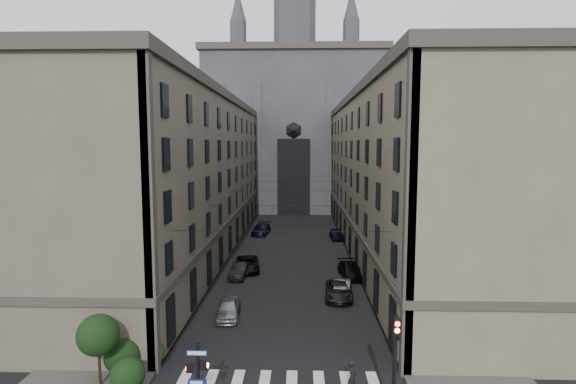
# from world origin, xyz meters

# --- Properties ---
(sidewalk_left) EXTENTS (7.00, 80.00, 0.15)m
(sidewalk_left) POSITION_xyz_m (-10.50, 36.00, 0.07)
(sidewalk_left) COLOR #383533
(sidewalk_left) RESTS_ON ground
(sidewalk_right) EXTENTS (7.00, 80.00, 0.15)m
(sidewalk_right) POSITION_xyz_m (10.50, 36.00, 0.07)
(sidewalk_right) COLOR #383533
(sidewalk_right) RESTS_ON ground
(building_left) EXTENTS (13.60, 60.60, 18.85)m
(building_left) POSITION_xyz_m (-13.44, 36.00, 9.34)
(building_left) COLOR #4E483B
(building_left) RESTS_ON ground
(building_right) EXTENTS (13.60, 60.60, 18.85)m
(building_right) POSITION_xyz_m (13.44, 36.00, 9.34)
(building_right) COLOR brown
(building_right) RESTS_ON ground
(gothic_tower) EXTENTS (35.00, 23.00, 58.00)m
(gothic_tower) POSITION_xyz_m (0.00, 74.96, 17.80)
(gothic_tower) COLOR #2D2D33
(gothic_tower) RESTS_ON ground
(pedestrian_signal_left) EXTENTS (1.02, 0.38, 4.00)m
(pedestrian_signal_left) POSITION_xyz_m (-3.51, 1.50, 2.32)
(pedestrian_signal_left) COLOR black
(pedestrian_signal_left) RESTS_ON ground
(traffic_light_right) EXTENTS (0.34, 0.50, 5.20)m
(traffic_light_right) POSITION_xyz_m (5.60, 1.92, 3.29)
(traffic_light_right) COLOR black
(traffic_light_right) RESTS_ON ground
(shrub_cluster) EXTENTS (3.90, 4.40, 3.90)m
(shrub_cluster) POSITION_xyz_m (-8.72, 5.01, 1.80)
(shrub_cluster) COLOR black
(shrub_cluster) RESTS_ON sidewalk_left
(tram_wires) EXTENTS (14.00, 60.00, 0.43)m
(tram_wires) POSITION_xyz_m (0.00, 35.63, 7.25)
(tram_wires) COLOR black
(tram_wires) RESTS_ON ground
(car_left_near) EXTENTS (1.99, 4.20, 1.39)m
(car_left_near) POSITION_xyz_m (-4.20, 14.47, 0.69)
(car_left_near) COLOR gray
(car_left_near) RESTS_ON ground
(car_left_midnear) EXTENTS (1.71, 4.29, 1.39)m
(car_left_midnear) POSITION_xyz_m (-4.75, 24.71, 0.69)
(car_left_midnear) COLOR black
(car_left_midnear) RESTS_ON ground
(car_left_midfar) EXTENTS (3.01, 5.37, 1.42)m
(car_left_midfar) POSITION_xyz_m (-4.22, 27.03, 0.71)
(car_left_midfar) COLOR black
(car_left_midfar) RESTS_ON ground
(car_left_far) EXTENTS (2.81, 5.52, 1.53)m
(car_left_far) POSITION_xyz_m (-4.45, 45.87, 0.77)
(car_left_far) COLOR black
(car_left_far) RESTS_ON ground
(car_right_near) EXTENTS (1.89, 4.17, 1.33)m
(car_right_near) POSITION_xyz_m (4.81, 19.54, 0.66)
(car_right_near) COLOR slate
(car_right_near) RESTS_ON ground
(car_right_midnear) EXTENTS (2.60, 5.04, 1.36)m
(car_right_midnear) POSITION_xyz_m (4.49, 18.89, 0.68)
(car_right_midnear) COLOR black
(car_right_midnear) RESTS_ON ground
(car_right_midfar) EXTENTS (2.60, 5.03, 1.39)m
(car_right_midfar) POSITION_xyz_m (6.20, 25.07, 0.70)
(car_right_midfar) COLOR black
(car_right_midfar) RESTS_ON ground
(car_right_far) EXTENTS (1.93, 4.30, 1.43)m
(car_right_far) POSITION_xyz_m (6.20, 42.74, 0.72)
(car_right_far) COLOR black
(car_right_far) RESTS_ON ground
(pedestrian) EXTENTS (0.56, 0.74, 1.85)m
(pedestrian) POSITION_xyz_m (3.92, 4.23, 0.92)
(pedestrian) COLOR black
(pedestrian) RESTS_ON ground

